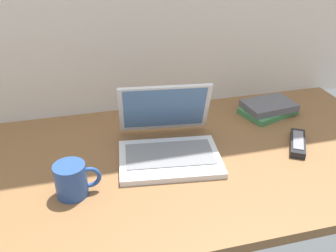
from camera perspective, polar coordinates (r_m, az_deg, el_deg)
The scene contains 5 objects.
desk at distance 1.18m, azimuth -0.15°, elevation -5.76°, with size 1.60×0.76×0.03m.
laptop at distance 1.18m, azimuth -0.02°, elevation -2.23°, with size 0.34×0.34×0.21m.
coffee_mug at distance 1.04m, azimuth -14.46°, elevation -7.93°, with size 0.12×0.09×0.09m.
remote_control_near at distance 1.30m, azimuth 19.22°, elevation -2.46°, with size 0.12×0.16×0.02m.
book_stack at distance 1.48m, azimuth 15.11°, elevation 2.65°, with size 0.23×0.19×0.05m.
Camera 1 is at (-0.24, -0.93, 0.69)m, focal length 39.87 mm.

